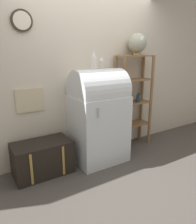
% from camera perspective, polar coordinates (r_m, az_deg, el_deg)
% --- Properties ---
extents(ground_plane, '(12.00, 12.00, 0.00)m').
position_cam_1_polar(ground_plane, '(3.40, 2.27, -13.60)').
color(ground_plane, '#4C4742').
extents(wall_back, '(7.00, 0.09, 2.70)m').
position_cam_1_polar(wall_back, '(3.47, -2.99, 10.50)').
color(wall_back, beige).
rests_on(wall_back, ground_plane).
extents(refrigerator, '(0.78, 0.67, 1.41)m').
position_cam_1_polar(refrigerator, '(3.30, 0.16, -0.85)').
color(refrigerator, silver).
rests_on(refrigerator, ground_plane).
extents(suitcase_trunk, '(0.78, 0.46, 0.46)m').
position_cam_1_polar(suitcase_trunk, '(3.19, -14.30, -11.56)').
color(suitcase_trunk, black).
rests_on(suitcase_trunk, ground_plane).
extents(shelf_unit, '(0.66, 0.29, 1.59)m').
position_cam_1_polar(shelf_unit, '(3.85, 9.21, 3.58)').
color(shelf_unit, olive).
rests_on(shelf_unit, ground_plane).
extents(globe, '(0.31, 0.31, 0.35)m').
position_cam_1_polar(globe, '(3.79, 10.22, 17.27)').
color(globe, '#AD8942').
rests_on(globe, shelf_unit).
extents(vase_left, '(0.07, 0.07, 0.26)m').
position_cam_1_polar(vase_left, '(3.12, -1.07, 13.33)').
color(vase_left, white).
rests_on(vase_left, refrigerator).
extents(vase_center, '(0.08, 0.08, 0.17)m').
position_cam_1_polar(vase_center, '(3.20, 0.96, 12.65)').
color(vase_center, beige).
rests_on(vase_center, refrigerator).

